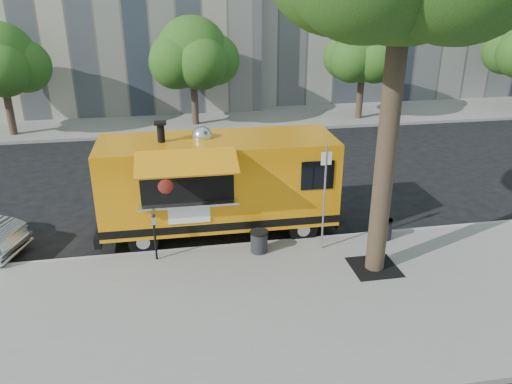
# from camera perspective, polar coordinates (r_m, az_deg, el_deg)

# --- Properties ---
(ground) EXTENTS (120.00, 120.00, 0.00)m
(ground) POSITION_cam_1_polar(r_m,az_deg,el_deg) (15.27, 0.13, -4.63)
(ground) COLOR black
(ground) RESTS_ON ground
(sidewalk) EXTENTS (60.00, 6.00, 0.15)m
(sidewalk) POSITION_cam_1_polar(r_m,az_deg,el_deg) (11.89, 3.70, -13.01)
(sidewalk) COLOR gray
(sidewalk) RESTS_ON ground
(curb) EXTENTS (60.00, 0.14, 0.16)m
(curb) POSITION_cam_1_polar(r_m,az_deg,el_deg) (14.43, 0.80, -6.03)
(curb) COLOR #999993
(curb) RESTS_ON ground
(far_sidewalk) EXTENTS (60.00, 5.00, 0.15)m
(far_sidewalk) POSITION_cam_1_polar(r_m,az_deg,el_deg) (27.84, -4.93, 8.13)
(far_sidewalk) COLOR gray
(far_sidewalk) RESTS_ON ground
(tree_well) EXTENTS (1.20, 1.20, 0.02)m
(tree_well) POSITION_cam_1_polar(r_m,az_deg,el_deg) (13.55, 13.34, -8.36)
(tree_well) COLOR black
(tree_well) RESTS_ON sidewalk
(far_tree_a) EXTENTS (3.42, 3.42, 5.36)m
(far_tree_a) POSITION_cam_1_polar(r_m,az_deg,el_deg) (26.93, -27.24, 13.35)
(far_tree_a) COLOR #33261C
(far_tree_a) RESTS_ON far_sidewalk
(far_tree_b) EXTENTS (3.60, 3.60, 5.50)m
(far_tree_b) POSITION_cam_1_polar(r_m,az_deg,el_deg) (26.29, -7.28, 15.53)
(far_tree_b) COLOR #33261C
(far_tree_b) RESTS_ON far_sidewalk
(far_tree_c) EXTENTS (3.24, 3.24, 5.21)m
(far_tree_c) POSITION_cam_1_polar(r_m,az_deg,el_deg) (27.99, 12.19, 15.40)
(far_tree_c) COLOR #33261C
(far_tree_c) RESTS_ON far_sidewalk
(sign_post) EXTENTS (0.28, 0.06, 3.00)m
(sign_post) POSITION_cam_1_polar(r_m,az_deg,el_deg) (13.48, 7.83, -0.02)
(sign_post) COLOR silver
(sign_post) RESTS_ON sidewalk
(parking_meter) EXTENTS (0.11, 0.11, 1.33)m
(parking_meter) POSITION_cam_1_polar(r_m,az_deg,el_deg) (13.43, -11.52, -4.45)
(parking_meter) COLOR black
(parking_meter) RESTS_ON sidewalk
(food_truck) EXTENTS (7.10, 3.30, 3.50)m
(food_truck) POSITION_cam_1_polar(r_m,az_deg,el_deg) (14.60, -4.41, 1.06)
(food_truck) COLOR orange
(food_truck) RESTS_ON ground
(trash_bin_left) EXTENTS (0.51, 0.51, 0.61)m
(trash_bin_left) POSITION_cam_1_polar(r_m,az_deg,el_deg) (13.78, 0.36, -5.60)
(trash_bin_left) COLOR #232326
(trash_bin_left) RESTS_ON sidewalk
(trash_bin_right) EXTENTS (0.50, 0.50, 0.60)m
(trash_bin_right) POSITION_cam_1_polar(r_m,az_deg,el_deg) (14.94, 14.42, -4.03)
(trash_bin_right) COLOR black
(trash_bin_right) RESTS_ON sidewalk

